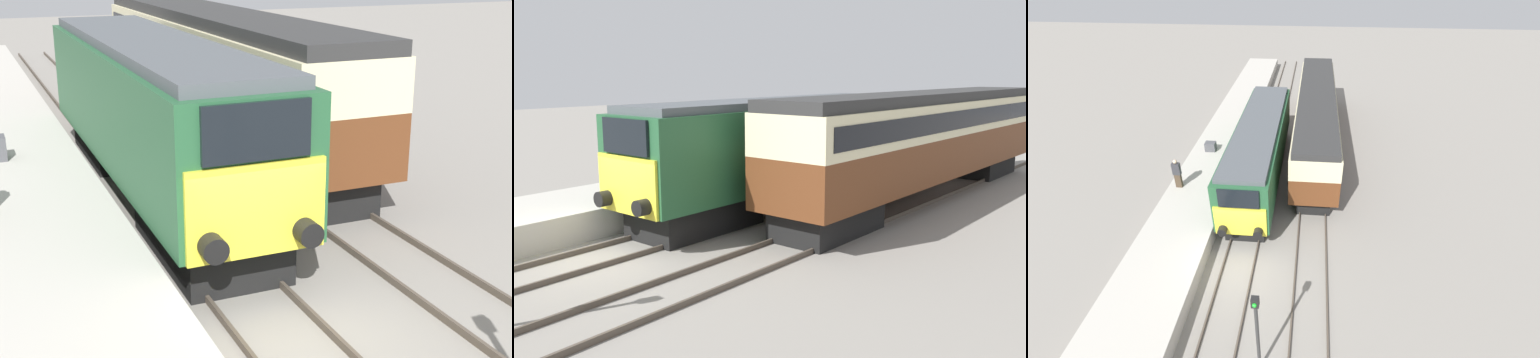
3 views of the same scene
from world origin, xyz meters
The scene contains 6 objects.
ground_plane centered at (0.00, 0.00, 0.00)m, with size 120.00×120.00×0.00m, color gray.
platform_left centered at (-3.30, 8.00, 0.44)m, with size 3.50×50.00×0.88m.
rails_near_track centered at (0.00, 5.00, 0.07)m, with size 1.51×60.00×0.14m.
rails_far_track centered at (3.40, 5.00, 0.07)m, with size 1.50×60.00×0.14m.
locomotive centered at (0.00, 7.63, 2.17)m, with size 2.70×13.35×3.92m.
passenger_carriage centered at (3.40, 12.55, 2.48)m, with size 2.75×17.70×4.10m.
Camera 1 is at (-4.32, -8.95, 5.90)m, focal length 50.00 mm.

